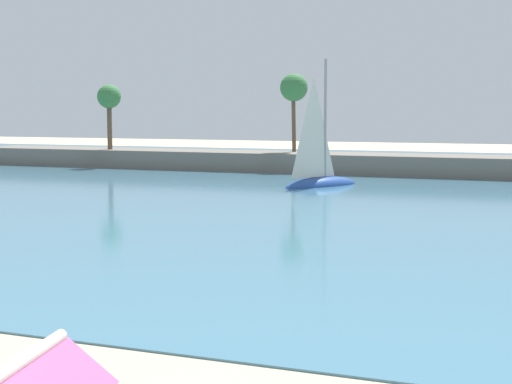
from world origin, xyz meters
TOP-DOWN VIEW (x-y plane):
  - sea at (0.00, 53.83)m, footprint 220.00×93.48m
  - palm_headland at (2.67, 60.59)m, footprint 94.98×6.00m
  - folded_kite at (0.95, 2.79)m, footprint 3.14×4.13m
  - sailboat_near_shore at (-7.32, 47.77)m, footprint 5.14×7.11m

SIDE VIEW (x-z plane):
  - sea at x=0.00m, z-range 0.00..0.06m
  - folded_kite at x=0.95m, z-range 0.19..1.30m
  - sailboat_near_shore at x=-7.32m, z-range -4.07..6.01m
  - palm_headland at x=2.67m, z-range -4.25..8.28m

